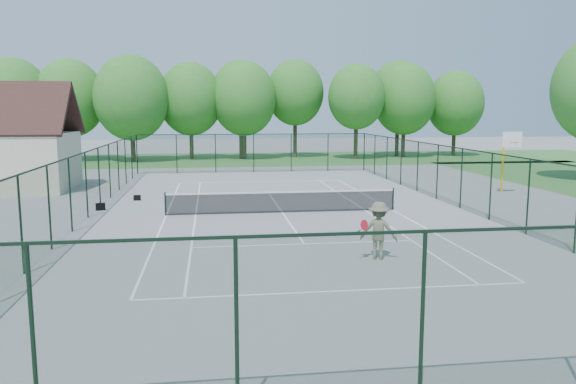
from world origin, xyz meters
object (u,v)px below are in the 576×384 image
Objects in this scene: sports_bag_a at (100,207)px; tennis_player at (379,230)px; basketball_goal at (508,150)px; tennis_net at (282,201)px.

sports_bag_a is 0.22× the size of tennis_player.
tennis_player is (10.90, -10.68, 0.78)m from sports_bag_a.
basketball_goal is at bearing -9.59° from sports_bag_a.
sports_bag_a is at bearing -173.64° from basketball_goal.
tennis_player is at bearing -131.76° from basketball_goal.
tennis_net is 9.01m from tennis_player.
tennis_player is at bearing -60.37° from sports_bag_a.
tennis_net is 25.27× the size of sports_bag_a.
tennis_net reaches higher than sports_bag_a.
tennis_player is (-11.79, -13.20, -1.61)m from basketball_goal.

